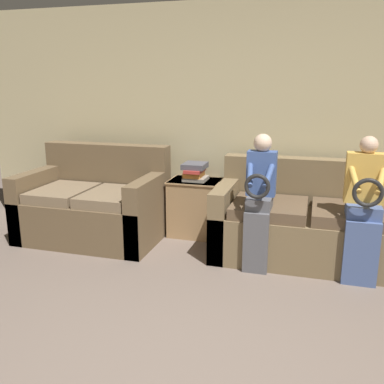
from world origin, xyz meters
TOP-DOWN VIEW (x-y plane):
  - wall_back at (0.00, 3.06)m, footprint 7.04×0.06m
  - couch_main at (0.54, 2.49)m, footprint 1.82×0.94m
  - couch_side at (-1.77, 2.40)m, footprint 1.50×0.97m
  - child_left_seated at (0.09, 2.10)m, footprint 0.27×0.37m
  - child_right_seated at (0.99, 2.10)m, footprint 0.34×0.37m
  - side_shelf at (-0.71, 2.79)m, footprint 0.57×0.44m
  - book_stack at (-0.72, 2.78)m, footprint 0.26×0.31m

SIDE VIEW (x-z plane):
  - side_shelf at x=-0.71m, z-range 0.01..0.65m
  - couch_main at x=0.54m, z-range -0.13..0.81m
  - couch_side at x=-1.77m, z-range -0.15..0.86m
  - child_right_seated at x=0.99m, z-range 0.05..1.31m
  - child_left_seated at x=0.09m, z-range 0.07..1.32m
  - book_stack at x=-0.72m, z-range 0.64..0.84m
  - wall_back at x=0.00m, z-range 0.00..2.55m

